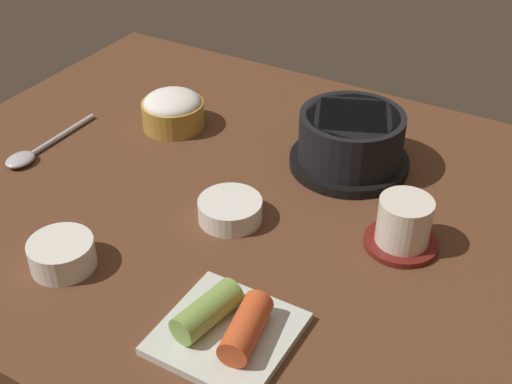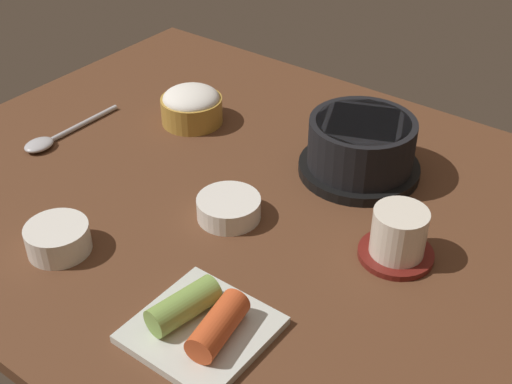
{
  "view_description": "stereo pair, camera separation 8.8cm",
  "coord_description": "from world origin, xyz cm",
  "px_view_note": "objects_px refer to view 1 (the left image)",
  "views": [
    {
      "loc": [
        37.82,
        -64.04,
        55.99
      ],
      "look_at": [
        2.0,
        -2.0,
        5.0
      ],
      "focal_mm": 47.77,
      "sensor_mm": 36.0,
      "label": 1
    },
    {
      "loc": [
        45.14,
        -59.19,
        55.99
      ],
      "look_at": [
        2.0,
        -2.0,
        5.0
      ],
      "focal_mm": 47.77,
      "sensor_mm": 36.0,
      "label": 2
    }
  ],
  "objects_px": {
    "banchan_cup_center": "(229,209)",
    "side_bowl_near": "(62,253)",
    "stone_pot": "(351,141)",
    "tea_cup_with_saucer": "(404,225)",
    "rice_bowl": "(173,110)",
    "kimchi_plate": "(227,327)",
    "spoon": "(33,152)"
  },
  "relations": [
    {
      "from": "tea_cup_with_saucer",
      "to": "side_bowl_near",
      "type": "bearing_deg",
      "value": -144.67
    },
    {
      "from": "banchan_cup_center",
      "to": "side_bowl_near",
      "type": "relative_size",
      "value": 1.07
    },
    {
      "from": "rice_bowl",
      "to": "spoon",
      "type": "xyz_separation_m",
      "value": [
        -0.13,
        -0.18,
        -0.02
      ]
    },
    {
      "from": "tea_cup_with_saucer",
      "to": "kimchi_plate",
      "type": "xyz_separation_m",
      "value": [
        -0.11,
        -0.24,
        -0.02
      ]
    },
    {
      "from": "rice_bowl",
      "to": "kimchi_plate",
      "type": "xyz_separation_m",
      "value": [
        0.31,
        -0.33,
        -0.01
      ]
    },
    {
      "from": "tea_cup_with_saucer",
      "to": "side_bowl_near",
      "type": "xyz_separation_m",
      "value": [
        -0.33,
        -0.24,
        -0.01
      ]
    },
    {
      "from": "stone_pot",
      "to": "tea_cup_with_saucer",
      "type": "distance_m",
      "value": 0.18
    },
    {
      "from": "stone_pot",
      "to": "kimchi_plate",
      "type": "xyz_separation_m",
      "value": [
        0.02,
        -0.37,
        -0.03
      ]
    },
    {
      "from": "side_bowl_near",
      "to": "banchan_cup_center",
      "type": "bearing_deg",
      "value": 55.37
    },
    {
      "from": "spoon",
      "to": "tea_cup_with_saucer",
      "type": "bearing_deg",
      "value": 7.98
    },
    {
      "from": "stone_pot",
      "to": "spoon",
      "type": "bearing_deg",
      "value": -153.28
    },
    {
      "from": "stone_pot",
      "to": "tea_cup_with_saucer",
      "type": "height_order",
      "value": "stone_pot"
    },
    {
      "from": "stone_pot",
      "to": "banchan_cup_center",
      "type": "distance_m",
      "value": 0.21
    },
    {
      "from": "tea_cup_with_saucer",
      "to": "side_bowl_near",
      "type": "distance_m",
      "value": 0.41
    },
    {
      "from": "banchan_cup_center",
      "to": "kimchi_plate",
      "type": "relative_size",
      "value": 0.62
    },
    {
      "from": "rice_bowl",
      "to": "tea_cup_with_saucer",
      "type": "distance_m",
      "value": 0.43
    },
    {
      "from": "banchan_cup_center",
      "to": "kimchi_plate",
      "type": "bearing_deg",
      "value": -58.82
    },
    {
      "from": "side_bowl_near",
      "to": "spoon",
      "type": "distance_m",
      "value": 0.26
    },
    {
      "from": "rice_bowl",
      "to": "tea_cup_with_saucer",
      "type": "height_order",
      "value": "tea_cup_with_saucer"
    },
    {
      "from": "tea_cup_with_saucer",
      "to": "banchan_cup_center",
      "type": "distance_m",
      "value": 0.22
    },
    {
      "from": "stone_pot",
      "to": "kimchi_plate",
      "type": "distance_m",
      "value": 0.37
    },
    {
      "from": "side_bowl_near",
      "to": "kimchi_plate",
      "type": "bearing_deg",
      "value": 0.2
    },
    {
      "from": "rice_bowl",
      "to": "spoon",
      "type": "height_order",
      "value": "rice_bowl"
    },
    {
      "from": "banchan_cup_center",
      "to": "side_bowl_near",
      "type": "distance_m",
      "value": 0.21
    },
    {
      "from": "kimchi_plate",
      "to": "tea_cup_with_saucer",
      "type": "bearing_deg",
      "value": 65.84
    },
    {
      "from": "banchan_cup_center",
      "to": "kimchi_plate",
      "type": "xyz_separation_m",
      "value": [
        0.11,
        -0.18,
        -0.0
      ]
    },
    {
      "from": "tea_cup_with_saucer",
      "to": "spoon",
      "type": "distance_m",
      "value": 0.55
    },
    {
      "from": "rice_bowl",
      "to": "kimchi_plate",
      "type": "relative_size",
      "value": 0.72
    },
    {
      "from": "rice_bowl",
      "to": "side_bowl_near",
      "type": "distance_m",
      "value": 0.35
    },
    {
      "from": "rice_bowl",
      "to": "stone_pot",
      "type": "bearing_deg",
      "value": 6.56
    },
    {
      "from": "rice_bowl",
      "to": "banchan_cup_center",
      "type": "height_order",
      "value": "rice_bowl"
    },
    {
      "from": "stone_pot",
      "to": "tea_cup_with_saucer",
      "type": "bearing_deg",
      "value": -46.04
    }
  ]
}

